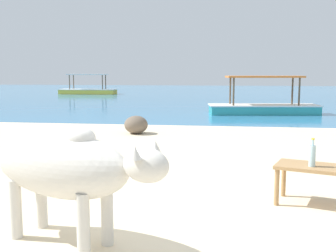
# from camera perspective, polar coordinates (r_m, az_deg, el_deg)

# --- Properties ---
(sand_beach) EXTENTS (18.00, 14.00, 0.04)m
(sand_beach) POSITION_cam_1_polar(r_m,az_deg,el_deg) (3.99, -3.70, -13.26)
(sand_beach) COLOR beige
(sand_beach) RESTS_ON ground
(water_surface) EXTENTS (60.00, 36.00, 0.03)m
(water_surface) POSITION_cam_1_polar(r_m,az_deg,el_deg) (25.70, 6.31, 4.25)
(water_surface) COLOR teal
(water_surface) RESTS_ON ground
(cow) EXTENTS (1.72, 1.00, 0.97)m
(cow) POSITION_cam_1_polar(r_m,az_deg,el_deg) (3.43, -14.31, -5.37)
(cow) COLOR beige
(cow) RESTS_ON sand_beach
(low_bench_table) EXTENTS (0.86, 0.66, 0.43)m
(low_bench_table) POSITION_cam_1_polar(r_m,az_deg,el_deg) (4.59, 19.54, -6.02)
(low_bench_table) COLOR #A37A4C
(low_bench_table) RESTS_ON sand_beach
(bottle) EXTENTS (0.07, 0.07, 0.30)m
(bottle) POSITION_cam_1_polar(r_m,az_deg,el_deg) (4.49, 19.34, -3.83)
(bottle) COLOR #A3C6D1
(bottle) RESTS_ON low_bench_table
(shore_rock_large) EXTENTS (0.69, 0.70, 0.41)m
(shore_rock_large) POSITION_cam_1_polar(r_m,az_deg,el_deg) (9.38, -4.45, 0.18)
(shore_rock_large) COLOR #6B5B4C
(shore_rock_large) RESTS_ON sand_beach
(boat_yellow) EXTENTS (3.70, 1.25, 1.29)m
(boat_yellow) POSITION_cam_1_polar(r_m,az_deg,el_deg) (27.23, -11.03, 4.94)
(boat_yellow) COLOR gold
(boat_yellow) RESTS_ON water_surface
(boat_teal) EXTENTS (3.79, 1.64, 1.29)m
(boat_teal) POSITION_cam_1_polar(r_m,az_deg,el_deg) (14.36, 13.06, 2.73)
(boat_teal) COLOR teal
(boat_teal) RESTS_ON water_surface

